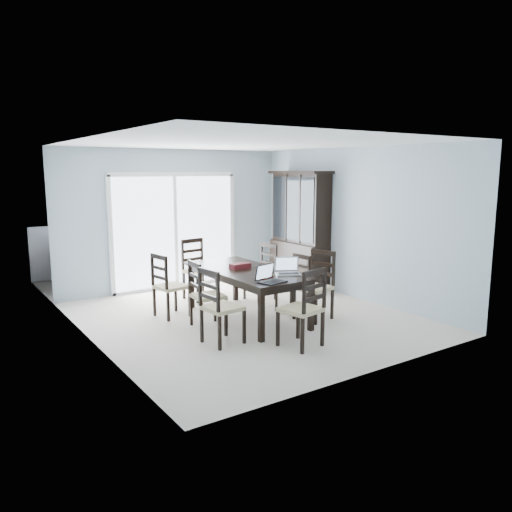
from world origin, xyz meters
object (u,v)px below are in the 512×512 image
object	(u,v)px
chair_right_far	(264,265)
hot_tub	(124,259)
dining_table	(247,275)
game_box	(240,266)
chair_right_near	(318,277)
cell_phone	(276,280)
chair_end_near	(307,300)
chair_left_far	(166,279)
chair_right_mid	(296,277)
laptop_dark	(273,278)
chair_left_mid	(202,287)
laptop_silver	(288,271)
chair_left_near	(216,298)
chair_end_far	(196,262)
china_hutch	(300,231)

from	to	relation	value
chair_right_far	hot_tub	xyz separation A→B (m)	(-1.54, 2.69, -0.13)
dining_table	game_box	distance (m)	0.18
chair_right_near	game_box	distance (m)	1.18
dining_table	cell_phone	distance (m)	0.88
hot_tub	chair_end_near	bearing A→B (deg)	-83.42
game_box	chair_left_far	bearing A→B (deg)	148.65
chair_right_mid	laptop_dark	distance (m)	1.39
hot_tub	chair_left_mid	bearing A→B (deg)	-91.99
dining_table	chair_left_far	size ratio (longest dim) A/B	1.93
chair_right_near	laptop_silver	distance (m)	0.64
chair_end_near	laptop_dark	distance (m)	0.61
laptop_dark	hot_tub	size ratio (longest dim) A/B	0.19
chair_left_near	chair_right_far	size ratio (longest dim) A/B	1.04
laptop_dark	game_box	distance (m)	1.07
chair_left_mid	chair_right_mid	bearing A→B (deg)	92.85
chair_left_mid	hot_tub	bearing A→B (deg)	-177.69
chair_left_near	chair_right_near	size ratio (longest dim) A/B	0.97
laptop_silver	hot_tub	size ratio (longest dim) A/B	0.20
chair_right_far	hot_tub	bearing A→B (deg)	23.15
laptop_dark	hot_tub	world-z (taller)	laptop_dark
chair_right_mid	cell_phone	size ratio (longest dim) A/B	10.71
chair_left_far	chair_end_far	size ratio (longest dim) A/B	0.95
chair_left_far	laptop_silver	world-z (taller)	chair_left_far
chair_end_far	chair_left_near	bearing A→B (deg)	60.20
laptop_silver	game_box	distance (m)	0.83
chair_left_mid	cell_phone	world-z (taller)	chair_left_mid
china_hutch	laptop_silver	xyz separation A→B (m)	(-1.73, -1.88, -0.26)
laptop_dark	chair_end_far	bearing A→B (deg)	73.58
chair_right_far	china_hutch	bearing A→B (deg)	-75.90
chair_end_far	laptop_dark	distance (m)	2.46
dining_table	china_hutch	distance (m)	2.41
dining_table	chair_left_mid	bearing A→B (deg)	-176.75
chair_right_near	hot_tub	size ratio (longest dim) A/B	0.56
china_hutch	chair_end_far	bearing A→B (deg)	172.47
game_box	hot_tub	size ratio (longest dim) A/B	0.15
laptop_silver	cell_phone	size ratio (longest dim) A/B	4.38
dining_table	chair_right_near	size ratio (longest dim) A/B	1.85
china_hutch	chair_right_far	distance (m)	1.31
dining_table	china_hutch	xyz separation A→B (m)	(2.02, 1.25, 0.40)
chair_left_far	hot_tub	bearing A→B (deg)	164.72
chair_left_mid	chair_end_far	distance (m)	1.73
chair_left_far	chair_right_far	world-z (taller)	chair_left_far
chair_right_mid	laptop_dark	size ratio (longest dim) A/B	2.64
chair_right_near	hot_tub	bearing A→B (deg)	8.73
chair_left_mid	chair_end_near	world-z (taller)	chair_end_near
chair_left_far	cell_phone	xyz separation A→B (m)	(0.90, -1.58, 0.15)
chair_right_mid	chair_end_near	world-z (taller)	chair_end_near
china_hutch	chair_left_near	xyz separation A→B (m)	(-2.97, -2.01, -0.46)
chair_end_near	cell_phone	bearing A→B (deg)	79.87
chair_right_mid	hot_tub	distance (m)	3.91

